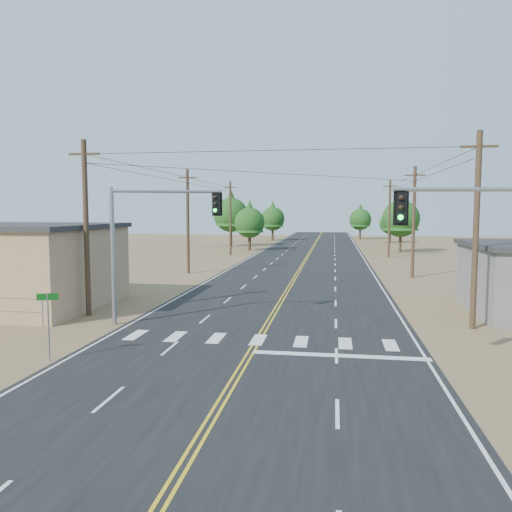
# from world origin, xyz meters

# --- Properties ---
(ground) EXTENTS (220.00, 220.00, 0.00)m
(ground) POSITION_xyz_m (0.00, 0.00, 0.00)
(ground) COLOR #8D704C
(ground) RESTS_ON ground
(road) EXTENTS (15.00, 200.00, 0.02)m
(road) POSITION_xyz_m (0.00, 30.00, 0.01)
(road) COLOR black
(road) RESTS_ON ground
(utility_pole_left_near) EXTENTS (1.80, 0.30, 10.00)m
(utility_pole_left_near) POSITION_xyz_m (-10.50, 12.00, 5.12)
(utility_pole_left_near) COLOR #4C3826
(utility_pole_left_near) RESTS_ON ground
(utility_pole_left_mid) EXTENTS (1.80, 0.30, 10.00)m
(utility_pole_left_mid) POSITION_xyz_m (-10.50, 32.00, 5.12)
(utility_pole_left_mid) COLOR #4C3826
(utility_pole_left_mid) RESTS_ON ground
(utility_pole_left_far) EXTENTS (1.80, 0.30, 10.00)m
(utility_pole_left_far) POSITION_xyz_m (-10.50, 52.00, 5.12)
(utility_pole_left_far) COLOR #4C3826
(utility_pole_left_far) RESTS_ON ground
(utility_pole_right_near) EXTENTS (1.80, 0.30, 10.00)m
(utility_pole_right_near) POSITION_xyz_m (10.50, 12.00, 5.12)
(utility_pole_right_near) COLOR #4C3826
(utility_pole_right_near) RESTS_ON ground
(utility_pole_right_mid) EXTENTS (1.80, 0.30, 10.00)m
(utility_pole_right_mid) POSITION_xyz_m (10.50, 32.00, 5.12)
(utility_pole_right_mid) COLOR #4C3826
(utility_pole_right_mid) RESTS_ON ground
(utility_pole_right_far) EXTENTS (1.80, 0.30, 10.00)m
(utility_pole_right_far) POSITION_xyz_m (10.50, 52.00, 5.12)
(utility_pole_right_far) COLOR #4C3826
(utility_pole_right_far) RESTS_ON ground
(signal_mast_left) EXTENTS (5.63, 1.95, 7.23)m
(signal_mast_left) POSITION_xyz_m (-6.41, 10.50, 4.88)
(signal_mast_left) COLOR gray
(signal_mast_left) RESTS_ON ground
(signal_mast_right) EXTENTS (5.72, 1.15, 6.93)m
(signal_mast_right) POSITION_xyz_m (9.37, 3.76, 4.69)
(signal_mast_right) COLOR gray
(signal_mast_right) RESTS_ON ground
(street_sign) EXTENTS (0.77, 0.34, 2.74)m
(street_sign) POSITION_xyz_m (-7.80, 3.55, 1.84)
(street_sign) COLOR gray
(street_sign) RESTS_ON ground
(tree_left_near) EXTENTS (4.64, 4.64, 7.74)m
(tree_left_near) POSITION_xyz_m (-9.36, 60.82, 4.73)
(tree_left_near) COLOR #3F2D1E
(tree_left_near) RESTS_ON ground
(tree_left_mid) EXTENTS (5.86, 5.86, 9.76)m
(tree_left_mid) POSITION_xyz_m (-14.00, 69.15, 5.97)
(tree_left_mid) COLOR #3F2D1E
(tree_left_mid) RESTS_ON ground
(tree_left_far) EXTENTS (4.87, 4.87, 8.11)m
(tree_left_far) POSITION_xyz_m (-9.00, 87.04, 4.96)
(tree_left_far) COLOR #3F2D1E
(tree_left_far) RESTS_ON ground
(tree_right_near) EXTENTS (5.37, 5.37, 8.96)m
(tree_right_near) POSITION_xyz_m (13.02, 60.37, 5.48)
(tree_right_near) COLOR #3F2D1E
(tree_right_near) RESTS_ON ground
(tree_right_mid) EXTENTS (4.03, 4.03, 6.72)m
(tree_right_mid) POSITION_xyz_m (14.00, 83.12, 4.11)
(tree_right_mid) COLOR #3F2D1E
(tree_right_mid) RESTS_ON ground
(tree_right_far) EXTENTS (4.62, 4.62, 7.70)m
(tree_right_far) POSITION_xyz_m (9.00, 94.70, 4.71)
(tree_right_far) COLOR #3F2D1E
(tree_right_far) RESTS_ON ground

